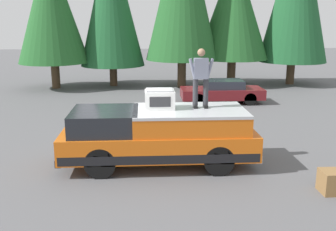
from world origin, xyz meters
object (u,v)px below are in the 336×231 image
(compressor_unit, at_px, (160,99))
(parked_car_maroon, at_px, (222,91))
(pickup_truck, at_px, (159,136))
(wooden_crate, at_px, (332,182))
(person_on_truck_bed, at_px, (201,77))

(compressor_unit, bearing_deg, parked_car_maroon, -22.64)
(pickup_truck, xyz_separation_m, parked_car_maroon, (8.50, -3.52, -0.29))
(compressor_unit, height_order, wooden_crate, compressor_unit)
(person_on_truck_bed, height_order, wooden_crate, person_on_truck_bed)
(person_on_truck_bed, distance_m, parked_car_maroon, 8.85)
(parked_car_maroon, relative_size, wooden_crate, 7.32)
(compressor_unit, distance_m, person_on_truck_bed, 1.33)
(person_on_truck_bed, bearing_deg, compressor_unit, 92.51)
(pickup_truck, height_order, compressor_unit, compressor_unit)
(pickup_truck, xyz_separation_m, compressor_unit, (0.14, -0.03, 1.05))
(compressor_unit, bearing_deg, pickup_truck, 166.02)
(parked_car_maroon, bearing_deg, compressor_unit, 157.36)
(pickup_truck, relative_size, wooden_crate, 9.89)
(pickup_truck, bearing_deg, parked_car_maroon, -22.50)
(compressor_unit, bearing_deg, person_on_truck_bed, -87.49)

